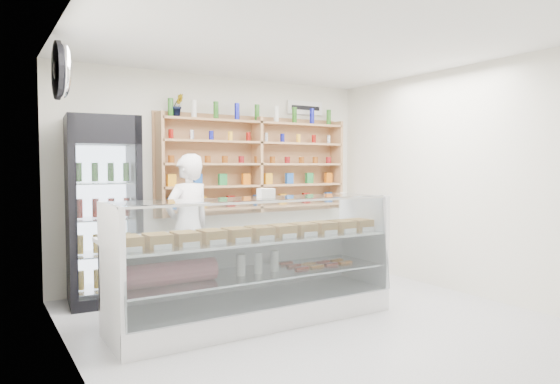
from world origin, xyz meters
TOP-DOWN VIEW (x-y plane):
  - room at (0.00, 0.00)m, footprint 5.00×5.00m
  - display_counter at (-0.50, 0.59)m, footprint 2.88×0.86m
  - shop_worker at (-0.77, 1.74)m, footprint 0.72×0.58m
  - drinks_cooler at (-1.64, 2.13)m, footprint 0.83×0.81m
  - wall_shelving at (0.50, 2.34)m, footprint 2.84×0.28m
  - potted_plant at (-0.66, 2.34)m, footprint 0.18×0.15m
  - security_mirror at (-2.17, 1.20)m, footprint 0.15×0.50m
  - wall_sign at (1.40, 2.47)m, footprint 0.62×0.03m

SIDE VIEW (x-z plane):
  - display_counter at x=-0.50m, z-range -0.28..0.98m
  - shop_worker at x=-0.77m, z-range 0.00..1.72m
  - drinks_cooler at x=-1.64m, z-range 0.00..2.14m
  - room at x=0.00m, z-range -1.10..3.90m
  - wall_shelving at x=0.50m, z-range 0.93..2.26m
  - potted_plant at x=-0.66m, z-range 2.20..2.49m
  - security_mirror at x=-2.17m, z-range 2.20..2.70m
  - wall_sign at x=1.40m, z-range 2.35..2.55m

